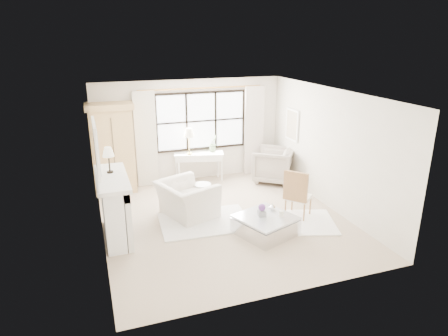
% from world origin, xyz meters
% --- Properties ---
extents(floor, '(5.50, 5.50, 0.00)m').
position_xyz_m(floor, '(0.00, 0.00, 0.00)').
color(floor, tan).
rests_on(floor, ground).
extents(ceiling, '(5.50, 5.50, 0.00)m').
position_xyz_m(ceiling, '(0.00, 0.00, 2.70)').
color(ceiling, white).
rests_on(ceiling, ground).
extents(wall_back, '(5.00, 0.00, 5.00)m').
position_xyz_m(wall_back, '(0.00, 2.75, 1.35)').
color(wall_back, silver).
rests_on(wall_back, ground).
extents(wall_front, '(5.00, 0.00, 5.00)m').
position_xyz_m(wall_front, '(0.00, -2.75, 1.35)').
color(wall_front, white).
rests_on(wall_front, ground).
extents(wall_left, '(0.00, 5.50, 5.50)m').
position_xyz_m(wall_left, '(-2.50, 0.00, 1.35)').
color(wall_left, silver).
rests_on(wall_left, ground).
extents(wall_right, '(0.00, 5.50, 5.50)m').
position_xyz_m(wall_right, '(2.50, 0.00, 1.35)').
color(wall_right, beige).
rests_on(wall_right, ground).
extents(window_pane, '(2.40, 0.02, 1.50)m').
position_xyz_m(window_pane, '(0.30, 2.73, 1.60)').
color(window_pane, white).
rests_on(window_pane, wall_back).
extents(window_frame, '(2.50, 0.04, 1.50)m').
position_xyz_m(window_frame, '(0.30, 2.72, 1.60)').
color(window_frame, black).
rests_on(window_frame, wall_back).
extents(curtain_rod, '(3.30, 0.04, 0.04)m').
position_xyz_m(curtain_rod, '(0.30, 2.67, 2.47)').
color(curtain_rod, '#B47F3E').
rests_on(curtain_rod, wall_back).
extents(curtain_left, '(0.55, 0.10, 2.47)m').
position_xyz_m(curtain_left, '(-1.20, 2.65, 1.24)').
color(curtain_left, beige).
rests_on(curtain_left, ground).
extents(curtain_right, '(0.55, 0.10, 2.47)m').
position_xyz_m(curtain_right, '(1.80, 2.65, 1.24)').
color(curtain_right, beige).
rests_on(curtain_right, ground).
extents(fireplace, '(0.58, 1.66, 1.26)m').
position_xyz_m(fireplace, '(-2.27, 0.00, 0.65)').
color(fireplace, silver).
rests_on(fireplace, ground).
extents(mirror_frame, '(0.05, 1.15, 0.95)m').
position_xyz_m(mirror_frame, '(-2.47, 0.00, 1.84)').
color(mirror_frame, white).
rests_on(mirror_frame, wall_left).
extents(mirror_glass, '(0.02, 1.00, 0.80)m').
position_xyz_m(mirror_glass, '(-2.44, 0.00, 1.84)').
color(mirror_glass, silver).
rests_on(mirror_glass, wall_left).
extents(art_frame, '(0.04, 0.62, 0.82)m').
position_xyz_m(art_frame, '(2.47, 1.70, 1.55)').
color(art_frame, white).
rests_on(art_frame, wall_right).
extents(art_canvas, '(0.01, 0.52, 0.72)m').
position_xyz_m(art_canvas, '(2.45, 1.70, 1.55)').
color(art_canvas, '#B5A68C').
rests_on(art_canvas, wall_right).
extents(mantel_lamp, '(0.22, 0.22, 0.51)m').
position_xyz_m(mantel_lamp, '(-2.26, 0.22, 1.65)').
color(mantel_lamp, black).
rests_on(mantel_lamp, fireplace).
extents(armoire, '(1.13, 0.71, 2.24)m').
position_xyz_m(armoire, '(-2.05, 2.49, 1.14)').
color(armoire, tan).
rests_on(armoire, floor).
extents(console_table, '(1.37, 0.76, 0.80)m').
position_xyz_m(console_table, '(0.14, 2.47, 0.40)').
color(console_table, white).
rests_on(console_table, floor).
extents(console_lamp, '(0.28, 0.28, 0.69)m').
position_xyz_m(console_lamp, '(-0.12, 2.45, 1.36)').
color(console_lamp, gold).
rests_on(console_lamp, console_table).
extents(orchid_plant, '(0.32, 0.31, 0.45)m').
position_xyz_m(orchid_plant, '(0.55, 2.48, 1.03)').
color(orchid_plant, '#5B734D').
rests_on(orchid_plant, console_table).
extents(side_table, '(0.40, 0.40, 0.51)m').
position_xyz_m(side_table, '(-0.20, 0.95, 0.33)').
color(side_table, silver).
rests_on(side_table, floor).
extents(rug_left, '(1.96, 1.45, 0.03)m').
position_xyz_m(rug_left, '(-0.43, 0.01, 0.02)').
color(rug_left, white).
rests_on(rug_left, floor).
extents(rug_right, '(1.90, 1.65, 0.03)m').
position_xyz_m(rug_right, '(1.38, -0.64, 0.02)').
color(rug_right, white).
rests_on(rug_right, floor).
extents(club_armchair, '(1.38, 1.47, 0.77)m').
position_xyz_m(club_armchair, '(-0.70, 0.47, 0.38)').
color(club_armchair, beige).
rests_on(club_armchair, floor).
extents(wingback_chair, '(1.39, 1.39, 0.91)m').
position_xyz_m(wingback_chair, '(2.04, 1.82, 0.46)').
color(wingback_chair, '#A29689').
rests_on(wingback_chair, floor).
extents(french_chair, '(0.68, 0.68, 1.08)m').
position_xyz_m(french_chair, '(1.54, -0.39, 0.31)').
color(french_chair, '#A77646').
rests_on(french_chair, floor).
extents(coffee_table, '(1.29, 1.29, 0.38)m').
position_xyz_m(coffee_table, '(0.56, -0.86, 0.18)').
color(coffee_table, silver).
rests_on(coffee_table, floor).
extents(planter_box, '(0.17, 0.17, 0.11)m').
position_xyz_m(planter_box, '(0.50, -0.82, 0.44)').
color(planter_box, gray).
rests_on(planter_box, coffee_table).
extents(planter_flowers, '(0.14, 0.14, 0.14)m').
position_xyz_m(planter_flowers, '(0.50, -0.82, 0.56)').
color(planter_flowers, '#5E317B').
rests_on(planter_flowers, planter_box).
extents(pillar_candle, '(0.09, 0.09, 0.12)m').
position_xyz_m(pillar_candle, '(0.85, -0.97, 0.44)').
color(pillar_candle, beige).
rests_on(pillar_candle, coffee_table).
extents(coffee_vase, '(0.18, 0.18, 0.14)m').
position_xyz_m(coffee_vase, '(0.81, -0.64, 0.45)').
color(coffee_vase, silver).
rests_on(coffee_vase, coffee_table).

